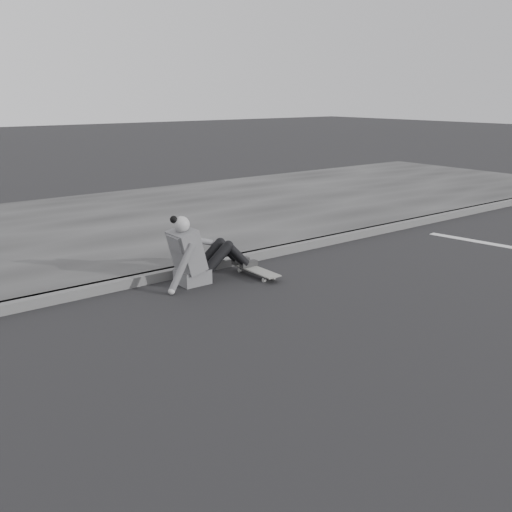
{
  "coord_description": "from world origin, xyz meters",
  "views": [
    {
      "loc": [
        -3.2,
        -3.57,
        2.26
      ],
      "look_at": [
        0.54,
        1.33,
        0.5
      ],
      "focal_mm": 40.0,
      "sensor_mm": 36.0,
      "label": 1
    }
  ],
  "objects": [
    {
      "name": "ground",
      "position": [
        0.0,
        0.0,
        0.0
      ],
      "size": [
        80.0,
        80.0,
        0.0
      ],
      "primitive_type": "plane",
      "color": "black",
      "rests_on": "ground"
    },
    {
      "name": "curb",
      "position": [
        0.0,
        2.58,
        0.06
      ],
      "size": [
        24.0,
        0.16,
        0.12
      ],
      "primitive_type": "cube",
      "color": "#4E4E4E",
      "rests_on": "ground"
    },
    {
      "name": "sidewalk",
      "position": [
        0.0,
        5.6,
        0.06
      ],
      "size": [
        24.0,
        6.0,
        0.12
      ],
      "primitive_type": "cube",
      "color": "#313131",
      "rests_on": "ground"
    },
    {
      "name": "skateboard",
      "position": [
        1.04,
        1.98,
        0.07
      ],
      "size": [
        0.2,
        0.78,
        0.09
      ],
      "color": "gray",
      "rests_on": "ground"
    },
    {
      "name": "seated_woman",
      "position": [
        0.3,
        2.23,
        0.36
      ],
      "size": [
        1.38,
        0.46,
        0.88
      ],
      "color": "#555558",
      "rests_on": "ground"
    }
  ]
}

